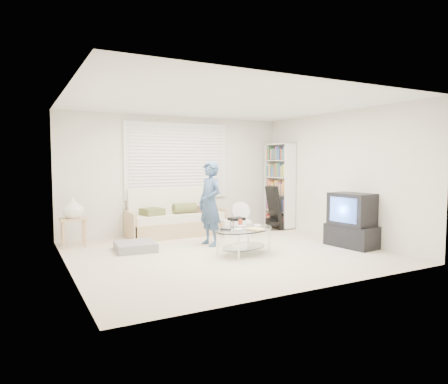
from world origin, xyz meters
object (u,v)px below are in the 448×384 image
futon_sofa (176,220)px  tv_unit (351,221)px  bookshelf (279,186)px  coffee_table (244,233)px

futon_sofa → tv_unit: (2.38, -2.55, 0.15)m
bookshelf → tv_unit: (-0.13, -2.37, -0.50)m
bookshelf → futon_sofa: bearing=175.9°
futon_sofa → tv_unit: size_ratio=2.06×
futon_sofa → bookshelf: 2.59m
coffee_table → tv_unit: bearing=-11.7°
futon_sofa → bookshelf: (2.50, -0.18, 0.65)m
futon_sofa → coffee_table: futon_sofa is taller
coffee_table → bookshelf: bearing=42.7°
futon_sofa → tv_unit: bearing=-47.0°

